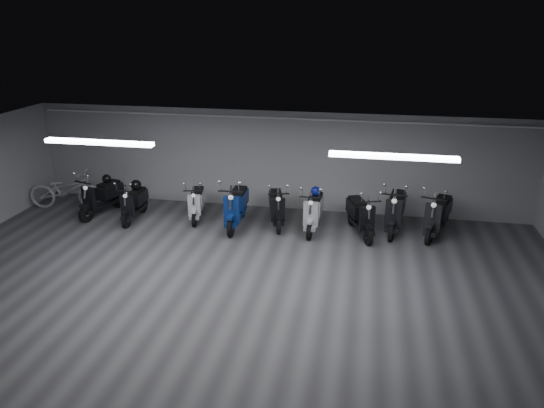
% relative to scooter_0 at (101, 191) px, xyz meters
% --- Properties ---
extents(floor, '(14.00, 10.00, 0.01)m').
position_rel_scooter_0_xyz_m(floor, '(4.60, -3.56, -0.69)').
color(floor, '#3C3C3F').
rests_on(floor, ground).
extents(ceiling, '(14.00, 10.00, 0.01)m').
position_rel_scooter_0_xyz_m(ceiling, '(4.60, -3.56, 2.12)').
color(ceiling, gray).
rests_on(ceiling, ground).
extents(back_wall, '(14.00, 0.01, 2.80)m').
position_rel_scooter_0_xyz_m(back_wall, '(4.60, 1.45, 0.71)').
color(back_wall, '#959597').
rests_on(back_wall, ground).
extents(fluor_strip_left, '(2.40, 0.18, 0.08)m').
position_rel_scooter_0_xyz_m(fluor_strip_left, '(1.60, -2.56, 2.05)').
color(fluor_strip_left, white).
rests_on(fluor_strip_left, ceiling).
extents(fluor_strip_right, '(2.40, 0.18, 0.08)m').
position_rel_scooter_0_xyz_m(fluor_strip_right, '(7.60, -2.56, 2.05)').
color(fluor_strip_right, white).
rests_on(fluor_strip_right, ceiling).
extents(conduit, '(13.60, 0.05, 0.05)m').
position_rel_scooter_0_xyz_m(conduit, '(4.60, 1.36, 1.93)').
color(conduit, white).
rests_on(conduit, back_wall).
extents(scooter_0, '(1.09, 1.95, 1.38)m').
position_rel_scooter_0_xyz_m(scooter_0, '(0.00, 0.00, 0.00)').
color(scooter_0, black).
rests_on(scooter_0, floor).
extents(scooter_1, '(0.61, 1.69, 1.25)m').
position_rel_scooter_0_xyz_m(scooter_1, '(1.04, -0.20, -0.07)').
color(scooter_1, black).
rests_on(scooter_1, floor).
extents(scooter_2, '(0.86, 1.73, 1.23)m').
position_rel_scooter_0_xyz_m(scooter_2, '(2.68, 0.18, -0.07)').
color(scooter_2, silver).
rests_on(scooter_2, floor).
extents(scooter_4, '(0.74, 2.01, 1.48)m').
position_rel_scooter_0_xyz_m(scooter_4, '(3.87, -0.13, 0.05)').
color(scooter_4, navy).
rests_on(scooter_4, floor).
extents(scooter_5, '(1.02, 1.87, 1.32)m').
position_rel_scooter_0_xyz_m(scooter_5, '(4.88, 0.19, -0.03)').
color(scooter_5, black).
rests_on(scooter_5, floor).
extents(scooter_6, '(0.69, 1.86, 1.37)m').
position_rel_scooter_0_xyz_m(scooter_6, '(5.88, 0.02, -0.00)').
color(scooter_6, '#B3B3B7').
rests_on(scooter_6, floor).
extents(scooter_7, '(1.21, 1.93, 1.37)m').
position_rel_scooter_0_xyz_m(scooter_7, '(7.07, -0.06, -0.00)').
color(scooter_7, black).
rests_on(scooter_7, floor).
extents(scooter_8, '(0.95, 2.08, 1.49)m').
position_rel_scooter_0_xyz_m(scooter_8, '(7.93, 0.34, 0.06)').
color(scooter_8, black).
rests_on(scooter_8, floor).
extents(scooter_9, '(1.30, 2.07, 1.46)m').
position_rel_scooter_0_xyz_m(scooter_9, '(8.96, 0.25, 0.04)').
color(scooter_9, black).
rests_on(scooter_9, floor).
extents(bicycle, '(2.15, 1.10, 1.33)m').
position_rel_scooter_0_xyz_m(bicycle, '(-1.26, 0.28, -0.03)').
color(bicycle, silver).
rests_on(bicycle, floor).
extents(helmet_0, '(0.29, 0.29, 0.29)m').
position_rel_scooter_0_xyz_m(helmet_0, '(1.03, 0.04, 0.23)').
color(helmet_0, black).
rests_on(helmet_0, scooter_1).
extents(helmet_1, '(0.25, 0.25, 0.25)m').
position_rel_scooter_0_xyz_m(helmet_1, '(5.89, 0.28, 0.29)').
color(helmet_1, navy).
rests_on(helmet_1, scooter_6).
extents(helmet_2, '(0.24, 0.24, 0.24)m').
position_rel_scooter_0_xyz_m(helmet_2, '(0.07, 0.25, 0.29)').
color(helmet_2, black).
rests_on(helmet_2, scooter_0).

